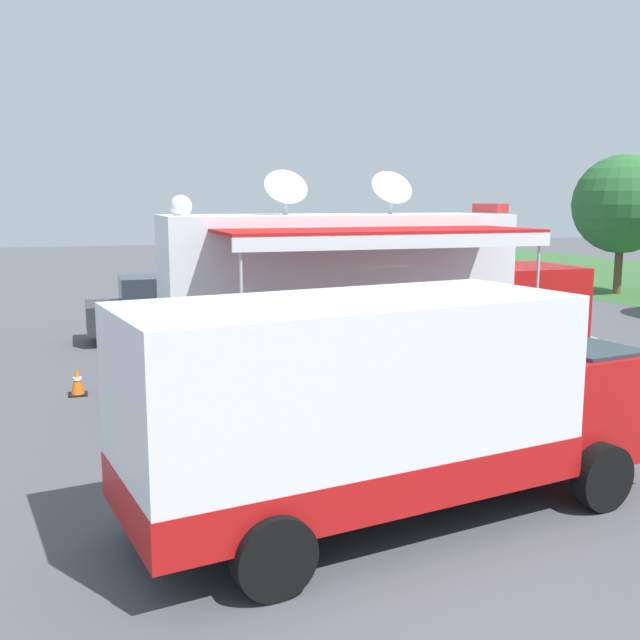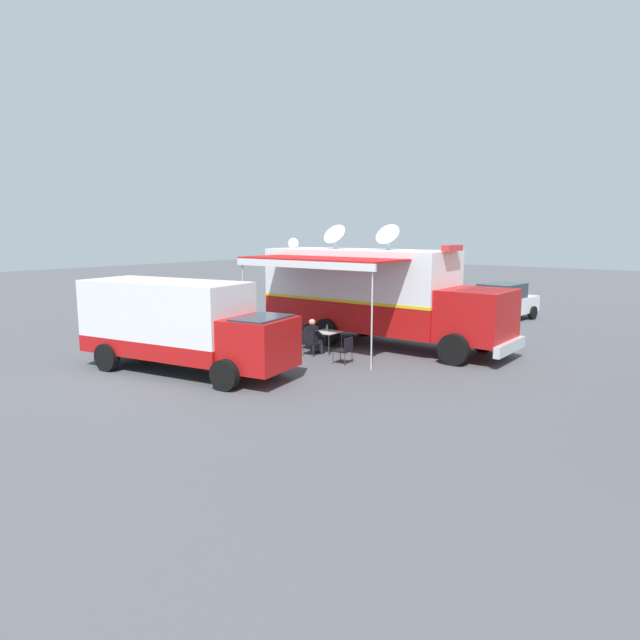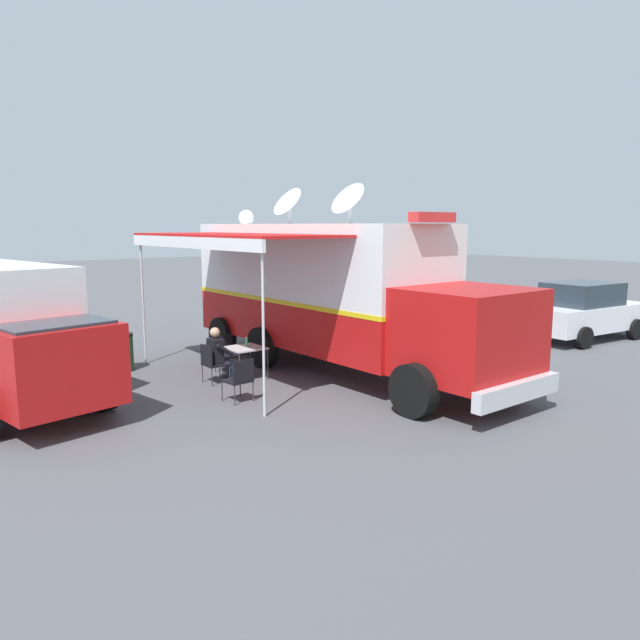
% 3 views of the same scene
% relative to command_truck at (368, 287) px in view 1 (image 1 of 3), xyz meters
% --- Properties ---
extents(ground_plane, '(100.00, 100.00, 0.00)m').
position_rel_command_truck_xyz_m(ground_plane, '(-0.03, -0.75, -1.95)').
color(ground_plane, '#515156').
extents(lot_stripe, '(0.16, 4.80, 0.01)m').
position_rel_command_truck_xyz_m(lot_stripe, '(-3.17, -0.93, -1.94)').
color(lot_stripe, silver).
rests_on(lot_stripe, ground).
extents(command_truck, '(4.91, 9.51, 4.53)m').
position_rel_command_truck_xyz_m(command_truck, '(0.00, 0.00, 0.00)').
color(command_truck, '#B71414').
rests_on(command_truck, ground).
extents(folding_table, '(0.81, 0.81, 0.73)m').
position_rel_command_truck_xyz_m(folding_table, '(2.15, -0.58, -1.27)').
color(folding_table, silver).
rests_on(folding_table, ground).
extents(water_bottle, '(0.07, 0.07, 0.22)m').
position_rel_command_truck_xyz_m(water_bottle, '(2.07, -0.63, -1.11)').
color(water_bottle, '#3F9959').
rests_on(water_bottle, folding_table).
extents(folding_chair_at_table, '(0.48, 0.48, 0.87)m').
position_rel_command_truck_xyz_m(folding_chair_at_table, '(2.95, -0.66, -1.43)').
color(folding_chair_at_table, black).
rests_on(folding_chair_at_table, ground).
extents(folding_chair_beside_table, '(0.48, 0.48, 0.87)m').
position_rel_command_truck_xyz_m(folding_chair_beside_table, '(2.17, -1.43, -1.43)').
color(folding_chair_beside_table, black).
rests_on(folding_chair_beside_table, ground).
extents(folding_chair_spare_by_truck, '(0.51, 0.51, 0.87)m').
position_rel_command_truck_xyz_m(folding_chair_spare_by_truck, '(3.18, 0.95, -1.43)').
color(folding_chair_spare_by_truck, black).
rests_on(folding_chair_spare_by_truck, ground).
extents(seated_responder, '(0.66, 0.55, 1.25)m').
position_rel_command_truck_xyz_m(seated_responder, '(2.76, -0.67, -1.30)').
color(seated_responder, black).
rests_on(seated_responder, ground).
extents(trash_bin, '(0.57, 0.57, 0.91)m').
position_rel_command_truck_xyz_m(trash_bin, '(4.09, -3.06, -1.49)').
color(trash_bin, '#235B33').
rests_on(trash_bin, ground).
extents(traffic_cone, '(0.36, 0.36, 0.58)m').
position_rel_command_truck_xyz_m(traffic_cone, '(-0.12, -6.05, -1.67)').
color(traffic_cone, black).
rests_on(traffic_cone, ground).
extents(support_truck, '(3.25, 7.05, 2.70)m').
position_rel_command_truck_xyz_m(support_truck, '(6.95, -2.44, -0.56)').
color(support_truck, white).
rests_on(support_truck, ground).
extents(car_behind_truck, '(4.35, 2.32, 1.76)m').
position_rel_command_truck_xyz_m(car_behind_truck, '(-8.46, 1.71, -1.07)').
color(car_behind_truck, silver).
rests_on(car_behind_truck, ground).
extents(car_far_corner, '(2.06, 4.22, 1.76)m').
position_rel_command_truck_xyz_m(car_far_corner, '(-5.56, -3.79, -1.07)').
color(car_far_corner, '#2D2D33').
rests_on(car_far_corner, ground).
extents(tree_far_left, '(3.96, 3.96, 5.62)m').
position_rel_command_truck_xyz_m(tree_far_left, '(-10.20, 14.96, 1.68)').
color(tree_far_left, brown).
rests_on(tree_far_left, ground).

